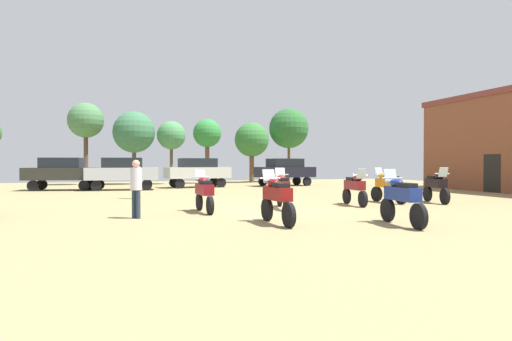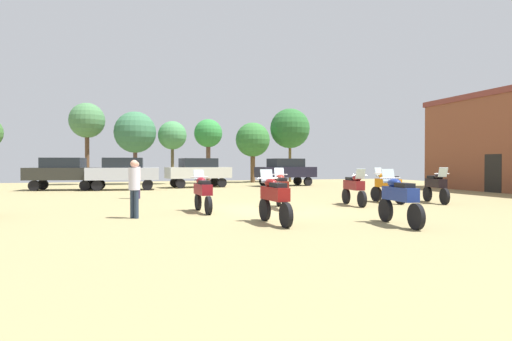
% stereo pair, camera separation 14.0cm
% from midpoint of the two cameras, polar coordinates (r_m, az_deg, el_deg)
% --- Properties ---
extents(ground_plane, '(44.00, 52.00, 0.02)m').
position_cam_midpoint_polar(ground_plane, '(15.72, 1.74, -5.15)').
color(ground_plane, '#908154').
extents(motorcycle_1, '(0.62, 2.12, 1.46)m').
position_cam_midpoint_polar(motorcycle_1, '(17.51, 12.59, -2.16)').
color(motorcycle_1, black).
rests_on(motorcycle_1, ground).
extents(motorcycle_2, '(0.62, 2.06, 1.44)m').
position_cam_midpoint_polar(motorcycle_2, '(14.82, -7.08, -2.76)').
color(motorcycle_2, black).
rests_on(motorcycle_2, ground).
extents(motorcycle_3, '(0.74, 2.21, 1.49)m').
position_cam_midpoint_polar(motorcycle_3, '(16.05, 3.23, -2.36)').
color(motorcycle_3, black).
rests_on(motorcycle_3, ground).
extents(motorcycle_5, '(0.62, 2.15, 1.49)m').
position_cam_midpoint_polar(motorcycle_5, '(11.90, 2.41, -3.54)').
color(motorcycle_5, black).
rests_on(motorcycle_5, ground).
extents(motorcycle_6, '(0.72, 2.11, 1.49)m').
position_cam_midpoint_polar(motorcycle_6, '(19.67, 22.36, -1.83)').
color(motorcycle_6, black).
rests_on(motorcycle_6, ground).
extents(motorcycle_7, '(0.62, 2.16, 1.48)m').
position_cam_midpoint_polar(motorcycle_7, '(19.09, 16.70, -1.89)').
color(motorcycle_7, black).
rests_on(motorcycle_7, ground).
extents(motorcycle_8, '(0.62, 2.24, 1.50)m').
position_cam_midpoint_polar(motorcycle_8, '(12.26, 18.23, -3.41)').
color(motorcycle_8, black).
rests_on(motorcycle_8, ground).
extents(car_1, '(4.41, 2.08, 2.00)m').
position_cam_midpoint_polar(car_1, '(28.19, -17.21, -0.08)').
color(car_1, black).
rests_on(car_1, ground).
extents(car_2, '(4.54, 2.50, 2.00)m').
position_cam_midpoint_polar(car_2, '(29.26, -24.15, -0.09)').
color(car_2, black).
rests_on(car_2, ground).
extents(car_3, '(4.54, 2.49, 2.00)m').
position_cam_midpoint_polar(car_3, '(31.95, 3.69, 0.07)').
color(car_3, black).
rests_on(car_3, ground).
extents(car_4, '(4.52, 2.43, 2.00)m').
position_cam_midpoint_polar(car_4, '(30.17, -7.79, 0.02)').
color(car_4, black).
rests_on(car_4, ground).
extents(person_1, '(0.39, 0.39, 1.73)m').
position_cam_midpoint_polar(person_1, '(21.04, -15.53, -0.85)').
color(person_1, '#312745').
rests_on(person_1, ground).
extents(person_2, '(0.48, 0.48, 1.76)m').
position_cam_midpoint_polar(person_2, '(13.58, -15.73, -1.74)').
color(person_2, '#243144').
rests_on(person_2, ground).
extents(tree_2, '(3.24, 3.24, 5.72)m').
position_cam_midpoint_polar(tree_2, '(35.52, -15.81, 4.82)').
color(tree_2, brown).
rests_on(tree_2, ground).
extents(tree_3, '(3.52, 3.52, 6.51)m').
position_cam_midpoint_polar(tree_3, '(38.87, 4.22, 5.50)').
color(tree_3, brown).
rests_on(tree_3, ground).
extents(tree_4, '(2.33, 2.33, 5.30)m').
position_cam_midpoint_polar(tree_4, '(36.17, -6.53, 4.75)').
color(tree_4, brown).
rests_on(tree_4, ground).
extents(tree_5, '(2.68, 2.68, 6.28)m').
position_cam_midpoint_polar(tree_5, '(35.87, -21.53, 6.04)').
color(tree_5, '#523827').
rests_on(tree_5, ground).
extents(tree_6, '(2.26, 2.26, 5.01)m').
position_cam_midpoint_polar(tree_6, '(35.26, -11.15, 4.49)').
color(tree_6, brown).
rests_on(tree_6, ground).
extents(tree_7, '(2.95, 2.95, 5.17)m').
position_cam_midpoint_polar(tree_7, '(37.51, -0.67, 4.00)').
color(tree_7, brown).
rests_on(tree_7, ground).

